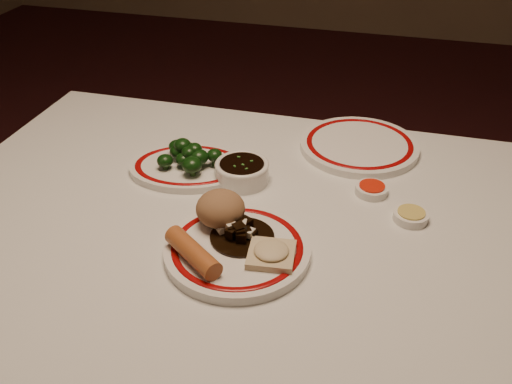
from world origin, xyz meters
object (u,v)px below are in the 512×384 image
object	(u,v)px
dining_table	(238,260)
rice_mound	(220,209)
fried_wonton	(271,253)
broccoli_plate	(189,167)
broccoli_pile	(189,155)
stirfry_heap	(240,232)
soy_bowl	(242,172)
main_plate	(237,250)
spring_roll	(193,252)

from	to	relation	value
dining_table	rice_mound	distance (m)	0.15
rice_mound	fried_wonton	size ratio (longest dim) A/B	1.05
dining_table	broccoli_plate	size ratio (longest dim) A/B	4.29
broccoli_pile	stirfry_heap	bearing A→B (deg)	-50.60
soy_bowl	main_plate	bearing A→B (deg)	-75.67
broccoli_pile	soy_bowl	distance (m)	0.12
main_plate	broccoli_pile	size ratio (longest dim) A/B	2.59
rice_mound	spring_roll	distance (m)	0.11
broccoli_plate	broccoli_pile	world-z (taller)	broccoli_pile
main_plate	fried_wonton	bearing A→B (deg)	-12.03
fried_wonton	main_plate	bearing A→B (deg)	167.97
broccoli_plate	soy_bowl	xyz separation A→B (m)	(0.12, -0.01, 0.01)
stirfry_heap	soy_bowl	size ratio (longest dim) A/B	1.03
rice_mound	spring_roll	xyz separation A→B (m)	(-0.01, -0.11, -0.01)
broccoli_plate	broccoli_pile	xyz separation A→B (m)	(0.00, -0.00, 0.03)
broccoli_pile	fried_wonton	bearing A→B (deg)	-46.41
broccoli_plate	broccoli_pile	distance (m)	0.03
main_plate	spring_roll	xyz separation A→B (m)	(-0.06, -0.05, 0.02)
stirfry_heap	broccoli_pile	bearing A→B (deg)	129.40
stirfry_heap	broccoli_plate	world-z (taller)	stirfry_heap
stirfry_heap	broccoli_plate	size ratio (longest dim) A/B	0.39
dining_table	stirfry_heap	size ratio (longest dim) A/B	10.88
broccoli_plate	soy_bowl	size ratio (longest dim) A/B	2.62
main_plate	soy_bowl	xyz separation A→B (m)	(-0.06, 0.22, 0.01)
rice_mound	soy_bowl	size ratio (longest dim) A/B	0.81
dining_table	main_plate	world-z (taller)	main_plate
stirfry_heap	fried_wonton	bearing A→B (deg)	-31.07
rice_mound	stirfry_heap	xyz separation A→B (m)	(0.04, -0.03, -0.02)
fried_wonton	stirfry_heap	bearing A→B (deg)	148.93
fried_wonton	soy_bowl	xyz separation A→B (m)	(-0.12, 0.24, -0.01)
broccoli_pile	broccoli_plate	bearing A→B (deg)	168.07
main_plate	broccoli_pile	xyz separation A→B (m)	(-0.17, 0.23, 0.03)
spring_roll	fried_wonton	xyz separation A→B (m)	(0.12, 0.04, -0.01)
rice_mound	spring_roll	world-z (taller)	rice_mound
broccoli_pile	main_plate	bearing A→B (deg)	-53.43
dining_table	broccoli_pile	distance (m)	0.24
dining_table	soy_bowl	bearing A→B (deg)	102.36
main_plate	soy_bowl	bearing A→B (deg)	104.33
dining_table	broccoli_plate	world-z (taller)	broccoli_plate
stirfry_heap	main_plate	bearing A→B (deg)	-84.99
main_plate	stirfry_heap	distance (m)	0.03
soy_bowl	broccoli_plate	bearing A→B (deg)	175.64
dining_table	spring_roll	bearing A→B (deg)	-102.11
rice_mound	broccoli_plate	distance (m)	0.22
rice_mound	broccoli_pile	distance (m)	0.22
dining_table	broccoli_plate	xyz separation A→B (m)	(-0.15, 0.14, 0.10)
rice_mound	broccoli_plate	size ratio (longest dim) A/B	0.31
stirfry_heap	soy_bowl	bearing A→B (deg)	105.48
rice_mound	fried_wonton	bearing A→B (deg)	-32.35
rice_mound	soy_bowl	bearing A→B (deg)	93.72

